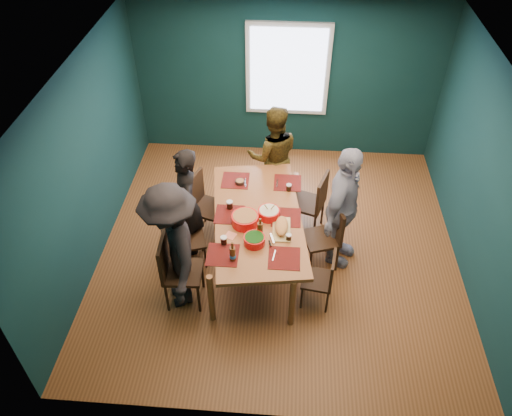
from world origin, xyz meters
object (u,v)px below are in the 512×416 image
at_px(person_right, 343,208).
at_px(bowl_herbs, 254,240).
at_px(person_near_left, 173,248).
at_px(bowl_salad, 245,219).
at_px(bowl_dumpling, 269,213).
at_px(dining_table, 258,221).
at_px(cutting_board, 281,227).
at_px(person_far_left, 187,203).
at_px(person_back, 273,156).
at_px(chair_left_near, 174,267).
at_px(chair_right_mid, 328,232).
at_px(chair_right_near, 324,276).
at_px(chair_left_far, 203,201).
at_px(chair_left_mid, 184,237).
at_px(chair_right_far, 314,200).

height_order(person_right, bowl_herbs, person_right).
distance_m(person_near_left, bowl_salad, 0.98).
relative_size(bowl_dumpling, bowl_herbs, 1.07).
height_order(dining_table, cutting_board, cutting_board).
bearing_deg(person_right, cutting_board, 140.65).
relative_size(person_far_left, person_right, 0.90).
distance_m(dining_table, cutting_board, 0.42).
height_order(person_far_left, bowl_dumpling, person_far_left).
height_order(person_far_left, person_back, same).
height_order(chair_left_near, bowl_dumpling, bowl_dumpling).
xyz_separation_m(person_far_left, cutting_board, (1.28, -0.45, 0.08)).
bearing_deg(person_far_left, person_right, 70.39).
height_order(chair_right_mid, chair_right_near, chair_right_mid).
distance_m(person_back, bowl_salad, 1.57).
distance_m(bowl_herbs, cutting_board, 0.41).
height_order(chair_left_far, chair_left_near, chair_left_near).
distance_m(dining_table, chair_right_mid, 0.95).
relative_size(chair_left_mid, chair_left_near, 0.81).
bearing_deg(chair_left_near, chair_right_far, 37.25).
relative_size(chair_right_mid, bowl_dumpling, 3.46).
height_order(dining_table, chair_left_mid, dining_table).
bearing_deg(person_right, person_near_left, 136.63).
relative_size(chair_left_mid, person_far_left, 0.51).
distance_m(person_near_left, bowl_dumpling, 1.31).
bearing_deg(bowl_salad, dining_table, 46.06).
bearing_deg(cutting_board, person_near_left, -161.20).
distance_m(person_far_left, person_right, 2.06).
bearing_deg(bowl_herbs, person_right, 30.89).
bearing_deg(person_far_left, chair_right_near, 46.82).
height_order(chair_right_near, person_near_left, person_near_left).
height_order(chair_left_mid, person_right, person_right).
distance_m(chair_left_mid, bowl_dumpling, 1.20).
xyz_separation_m(chair_right_far, chair_right_mid, (0.18, -0.64, -0.02)).
bearing_deg(person_near_left, cutting_board, 89.15).
relative_size(chair_right_mid, person_far_left, 0.59).
bearing_deg(chair_right_far, person_right, -38.96).
bearing_deg(person_back, chair_right_near, 102.18).
xyz_separation_m(chair_left_far, chair_left_mid, (-0.15, -0.64, -0.09)).
bearing_deg(bowl_dumpling, person_right, 9.37).
xyz_separation_m(chair_left_mid, chair_right_mid, (1.90, 0.15, 0.08)).
relative_size(chair_left_far, chair_right_mid, 1.02).
distance_m(bowl_salad, bowl_dumpling, 0.33).
xyz_separation_m(chair_left_mid, cutting_board, (1.29, -0.14, 0.41)).
bearing_deg(chair_right_mid, chair_right_near, -113.40).
bearing_deg(chair_right_mid, chair_left_far, 145.93).
distance_m(bowl_salad, bowl_herbs, 0.37).
height_order(chair_left_mid, cutting_board, cutting_board).
height_order(dining_table, chair_left_near, chair_left_near).
xyz_separation_m(chair_left_far, person_back, (0.95, 0.83, 0.24)).
xyz_separation_m(dining_table, person_right, (1.09, 0.16, 0.15)).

